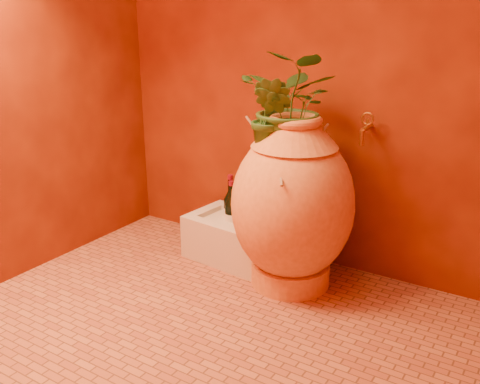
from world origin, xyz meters
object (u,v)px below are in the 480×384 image
Objects in this scene: stone_basin at (236,239)px; wall_tap at (366,127)px; wine_bottle_c at (246,215)px; wine_bottle_b at (231,216)px; amphora at (293,204)px; wine_bottle_a at (231,210)px.

wall_tap is at bearing 13.41° from stone_basin.
wine_bottle_c is 2.09× the size of wall_tap.
amphora is at bearing -13.80° from wine_bottle_b.
wine_bottle_a reaches higher than stone_basin.
wine_bottle_a is at bearing 173.75° from wine_bottle_c.
wall_tap is at bearing 6.64° from wine_bottle_a.
stone_basin is (-0.42, 0.10, -0.34)m from amphora.
wall_tap is (0.28, 0.27, 0.40)m from amphora.
wine_bottle_a is at bearing -173.36° from wall_tap.
wine_bottle_b reaches higher than stone_basin.
wall_tap is (0.79, 0.09, 0.59)m from wine_bottle_a.
wall_tap reaches higher than stone_basin.
wine_bottle_a reaches higher than wine_bottle_c.
amphora is 0.57m from wine_bottle_a.
wine_bottle_a is 1.03× the size of wine_bottle_c.
wine_bottle_a is at bearing 138.41° from stone_basin.
wine_bottle_c is (0.12, -0.01, -0.00)m from wine_bottle_a.
wine_bottle_c is (-0.39, 0.16, -0.20)m from amphora.
wine_bottle_a is (-0.09, 0.08, 0.14)m from stone_basin.
amphora is 5.72× the size of wall_tap.
stone_basin is 0.18m from wine_bottle_a.
amphora reaches higher than wine_bottle_a.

